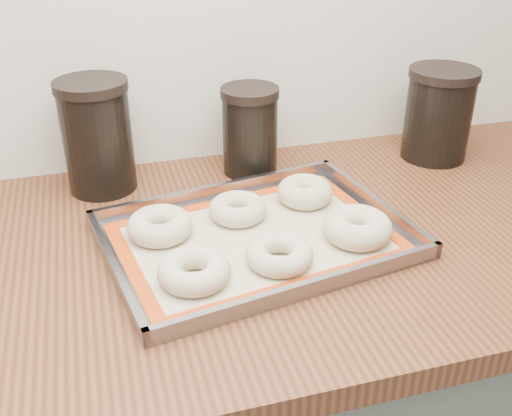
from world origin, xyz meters
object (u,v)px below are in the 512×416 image
object	(u,v)px
bagel_front_right	(358,227)
bagel_back_left	(160,226)
bagel_front_left	(194,271)
bagel_back_mid	(238,209)
canister_right	(438,114)
baking_tray	(256,237)
bagel_back_right	(305,192)
bagel_front_mid	(280,254)
canister_mid	(250,130)
canister_left	(97,136)

from	to	relation	value
bagel_front_right	bagel_back_left	bearing A→B (deg)	162.50
bagel_front_left	bagel_back_mid	world-z (taller)	bagel_front_left
bagel_back_left	canister_right	world-z (taller)	canister_right
baking_tray	bagel_back_right	distance (m)	0.15
baking_tray	bagel_front_right	size ratio (longest dim) A/B	4.70
bagel_front_mid	bagel_back_right	distance (m)	0.20
bagel_front_left	bagel_front_mid	distance (m)	0.13
canister_mid	baking_tray	bearing A→B (deg)	-103.42
bagel_front_mid	bagel_front_right	size ratio (longest dim) A/B	0.92
bagel_back_mid	canister_mid	distance (m)	0.20
canister_left	bagel_back_right	bearing A→B (deg)	-25.81
bagel_back_left	bagel_back_right	xyz separation A→B (m)	(0.26, 0.04, 0.00)
bagel_back_mid	canister_right	size ratio (longest dim) A/B	0.52
bagel_back_right	canister_left	bearing A→B (deg)	154.19
bagel_front_right	canister_mid	size ratio (longest dim) A/B	0.65
canister_mid	bagel_back_right	bearing A→B (deg)	-70.28
bagel_front_mid	canister_right	size ratio (longest dim) A/B	0.55
canister_right	bagel_back_left	bearing A→B (deg)	-164.28
canister_left	canister_mid	xyz separation A→B (m)	(0.28, -0.01, -0.02)
bagel_back_right	canister_left	xyz separation A→B (m)	(-0.33, 0.16, 0.08)
bagel_front_right	canister_mid	distance (m)	0.31
canister_right	bagel_front_mid	bearing A→B (deg)	-145.66
bagel_back_left	bagel_front_left	bearing A→B (deg)	-77.69
bagel_front_mid	bagel_back_left	world-z (taller)	bagel_back_left
bagel_front_left	canister_left	bearing A→B (deg)	107.16
bagel_front_left	bagel_back_left	bearing A→B (deg)	102.31
bagel_front_left	canister_left	world-z (taller)	canister_left
bagel_back_right	canister_mid	distance (m)	0.18
canister_left	canister_mid	distance (m)	0.28
bagel_front_mid	canister_mid	distance (m)	0.33
canister_left	canister_mid	size ratio (longest dim) A/B	1.21
bagel_back_mid	canister_left	distance (m)	0.29
bagel_back_left	canister_right	xyz separation A→B (m)	(0.58, 0.16, 0.07)
canister_mid	canister_right	xyz separation A→B (m)	(0.38, -0.04, 0.01)
bagel_front_right	canister_left	size ratio (longest dim) A/B	0.53
baking_tray	canister_mid	distance (m)	0.27
bagel_front_left	bagel_back_right	bearing A→B (deg)	37.81
bagel_front_left	bagel_front_right	world-z (taller)	bagel_front_right
bagel_front_right	canister_left	xyz separation A→B (m)	(-0.37, 0.30, 0.08)
bagel_front_right	bagel_back_right	world-z (taller)	bagel_front_right
canister_left	canister_right	distance (m)	0.66
baking_tray	bagel_back_mid	size ratio (longest dim) A/B	5.33
canister_mid	canister_right	distance (m)	0.38
bagel_front_mid	bagel_back_mid	world-z (taller)	bagel_back_mid
canister_right	bagel_back_right	bearing A→B (deg)	-159.73
baking_tray	bagel_front_left	world-z (taller)	bagel_front_left
canister_left	canister_right	xyz separation A→B (m)	(0.66, -0.04, -0.01)
bagel_front_right	bagel_back_right	distance (m)	0.14
bagel_front_left	bagel_front_mid	world-z (taller)	bagel_front_left
bagel_front_mid	canister_left	distance (m)	0.41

